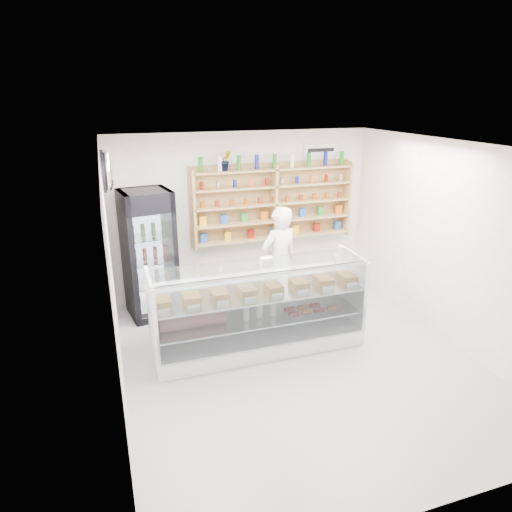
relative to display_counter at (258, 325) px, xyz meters
name	(u,v)px	position (x,y,z in m)	size (l,w,h in m)	color
room	(302,262)	(0.41, -0.50, 1.05)	(5.00, 5.00, 5.00)	#9E9EA2
display_counter	(258,325)	(0.00, 0.00, 0.00)	(2.89, 0.86, 1.26)	white
shop_worker	(279,262)	(0.65, 0.90, 0.54)	(0.65, 0.42, 1.77)	silver
drinks_cooler	(149,254)	(-1.27, 1.52, 0.67)	(0.83, 0.82, 2.02)	black
wall_shelving	(274,203)	(0.91, 1.84, 1.25)	(2.84, 0.28, 1.33)	tan
potted_plant	(226,160)	(0.07, 1.84, 2.01)	(0.18, 0.15, 0.33)	#1E6626
security_mirror	(107,171)	(-1.76, 0.70, 2.10)	(0.15, 0.50, 0.50)	silver
wall_sign	(321,150)	(1.81, 1.97, 2.10)	(0.62, 0.03, 0.20)	white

